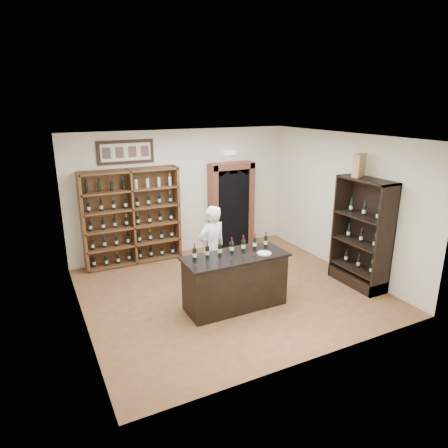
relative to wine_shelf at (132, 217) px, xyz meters
The scene contains 21 objects.
floor 2.89m from the wine_shelf, 60.87° to the right, with size 5.50×5.50×0.00m, color brown.
ceiling 3.28m from the wine_shelf, 60.87° to the right, with size 5.50×5.50×0.00m, color white.
wall_back 1.37m from the wine_shelf, ahead, with size 5.50×0.04×3.00m, color silver.
wall_left 2.78m from the wine_shelf, 121.86° to the right, with size 0.04×5.00×3.00m, color silver.
wall_right 4.69m from the wine_shelf, 29.94° to the right, with size 0.04×5.00×3.00m, color silver.
wine_shelf is the anchor object (origin of this frame).
framed_picture 1.46m from the wine_shelf, 90.00° to the left, with size 1.25×0.04×0.52m, color black.
arched_doorway 2.55m from the wine_shelf, ahead, with size 1.17×0.35×2.17m.
emergency_light 2.86m from the wine_shelf, ahead, with size 0.30×0.10×0.10m, color white.
tasting_counter 3.19m from the wine_shelf, 69.44° to the right, with size 1.88×0.78×1.00m.
counter_bottle_0 2.82m from the wine_shelf, 82.25° to the right, with size 0.07×0.07×0.30m.
counter_bottle_1 2.86m from the wine_shelf, 77.48° to the right, with size 0.07×0.07×0.30m.
counter_bottle_2 2.92m from the wine_shelf, 72.88° to the right, with size 0.07×0.07×0.30m.
counter_bottle_3 3.00m from the wine_shelf, 68.50° to the right, with size 0.07×0.07×0.30m.
counter_bottle_4 3.10m from the wine_shelf, 64.36° to the right, with size 0.07×0.07×0.30m.
counter_bottle_5 3.21m from the wine_shelf, 60.50° to the right, with size 0.07×0.07×0.30m.
counter_bottle_6 3.33m from the wine_shelf, 56.90° to the right, with size 0.07×0.07×0.30m.
side_cabinet 5.02m from the wine_shelf, 40.21° to the right, with size 0.48×1.20×2.20m.
shopkeeper 2.31m from the wine_shelf, 62.65° to the right, with size 0.62×0.41×1.71m, color white.
plate 3.48m from the wine_shelf, 62.60° to the right, with size 0.25×0.25×0.02m, color beige.
wine_crate 5.00m from the wine_shelf, 38.51° to the right, with size 0.32×0.13×0.45m, color tan.
Camera 1 is at (-3.34, -6.39, 3.61)m, focal length 32.00 mm.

